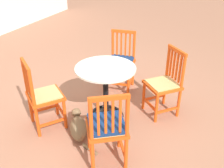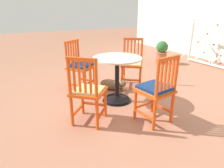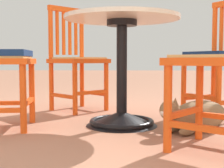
% 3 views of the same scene
% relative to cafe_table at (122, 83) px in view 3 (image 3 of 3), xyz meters
% --- Properties ---
extents(ground_plane, '(24.00, 24.00, 0.00)m').
position_rel_cafe_table_xyz_m(ground_plane, '(0.07, 0.09, -0.28)').
color(ground_plane, '#A36B51').
extents(cafe_table, '(0.76, 0.76, 0.73)m').
position_rel_cafe_table_xyz_m(cafe_table, '(0.00, 0.00, 0.00)').
color(cafe_table, black).
rests_on(cafe_table, ground_plane).
extents(orange_chair_tucked_in, '(0.56, 0.56, 0.91)m').
position_rel_cafe_table_xyz_m(orange_chair_tucked_in, '(-0.73, -0.36, 0.16)').
color(orange_chair_tucked_in, '#E04C14').
rests_on(orange_chair_tucked_in, ground_plane).
extents(orange_chair_by_planter, '(0.57, 0.57, 0.91)m').
position_rel_cafe_table_xyz_m(orange_chair_by_planter, '(0.41, -0.66, 0.15)').
color(orange_chair_by_planter, '#E04C14').
rests_on(orange_chair_by_planter, ground_plane).
extents(orange_chair_near_fence, '(0.56, 0.56, 0.91)m').
position_rel_cafe_table_xyz_m(orange_chair_near_fence, '(-0.49, 0.61, 0.15)').
color(orange_chair_near_fence, '#E04C14').
rests_on(orange_chair_near_fence, ground_plane).
extents(tabby_cat, '(0.52, 0.58, 0.23)m').
position_rel_cafe_table_xyz_m(tabby_cat, '(-0.45, 0.17, -0.19)').
color(tabby_cat, brown).
rests_on(tabby_cat, ground_plane).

